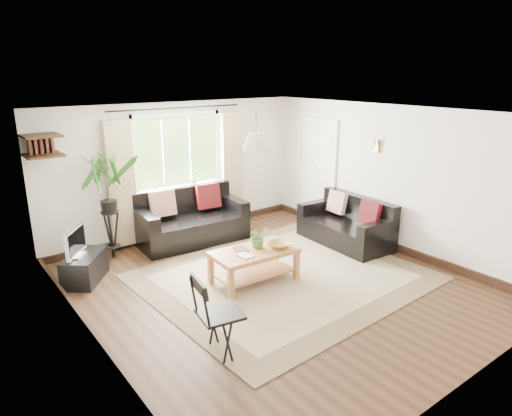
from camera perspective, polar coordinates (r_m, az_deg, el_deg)
floor at (r=6.55m, az=2.14°, el=-9.64°), size 5.50×5.50×0.00m
ceiling at (r=5.89m, az=2.40°, el=11.76°), size 5.50×5.50×0.00m
wall_back at (r=8.35m, az=-9.81°, el=4.72°), size 5.00×0.02×2.40m
wall_front at (r=4.47m, az=25.38°, el=-7.52°), size 5.00×0.02×2.40m
wall_left at (r=5.00m, az=-20.59°, el=-4.44°), size 0.02×5.50×2.40m
wall_right at (r=7.89m, az=16.49°, el=3.55°), size 0.02×5.50×2.40m
rug at (r=6.79m, az=3.48°, el=-8.54°), size 3.95×3.43×0.02m
window at (r=8.25m, az=-9.80°, el=7.05°), size 2.50×0.16×2.16m
door at (r=8.99m, az=7.59°, el=4.37°), size 0.06×0.96×2.06m
corner_shelf at (r=7.25m, az=-25.17°, el=7.09°), size 0.50×0.50×0.34m
pendant_lamp at (r=6.24m, az=0.00°, el=8.82°), size 0.36×0.36×0.54m
wall_sconce at (r=7.91m, az=14.76°, el=7.72°), size 0.12×0.12×0.28m
sofa_back at (r=8.08m, az=-8.09°, el=-1.21°), size 1.93×1.06×0.88m
sofa_right at (r=8.06m, az=11.09°, el=-1.80°), size 1.68×0.90×0.77m
coffee_table at (r=6.54m, az=-0.24°, el=-7.28°), size 1.23×0.72×0.49m
table_plant at (r=6.49m, az=0.29°, el=-3.63°), size 0.33×0.30×0.32m
bowl at (r=6.54m, az=2.84°, el=-4.63°), size 0.35×0.35×0.07m
book_a at (r=6.21m, az=-2.04°, el=-6.12°), size 0.18×0.24×0.02m
book_b at (r=6.43m, az=-2.69°, el=-5.27°), size 0.24×0.28×0.02m
tv_stand at (r=7.04m, az=-20.61°, el=-6.99°), size 0.81×0.86×0.41m
tv at (r=6.87m, az=-21.67°, el=-3.87°), size 0.52×0.58×0.45m
palm_stand at (r=7.55m, az=-17.88°, el=0.06°), size 0.79×0.79×1.69m
folding_chair at (r=4.92m, az=-4.54°, el=-13.20°), size 0.55×0.55×0.92m
sill_plant at (r=8.39m, az=-7.87°, el=3.92°), size 0.14×0.10×0.27m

